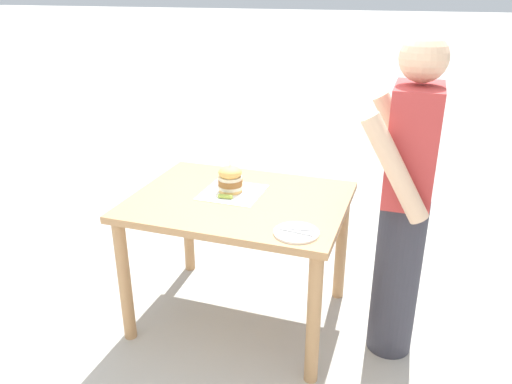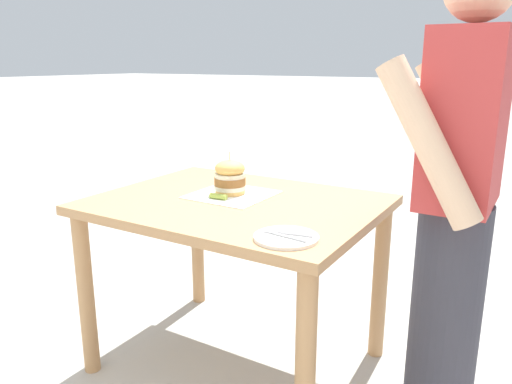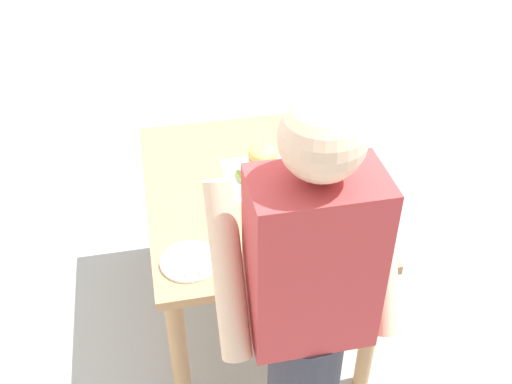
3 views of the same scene
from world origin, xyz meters
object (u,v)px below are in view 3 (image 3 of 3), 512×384
object	(u,v)px
side_plate_with_forks	(190,261)
diner_across_table	(307,329)
pickle_spear	(240,177)
sandwich	(263,161)
patio_table	(251,209)

from	to	relation	value
side_plate_with_forks	diner_across_table	size ratio (longest dim) A/B	0.13
diner_across_table	pickle_spear	bearing A→B (deg)	-87.80
sandwich	pickle_spear	world-z (taller)	sandwich
sandwich	pickle_spear	distance (m)	0.13
patio_table	pickle_spear	xyz separation A→B (m)	(0.04, -0.07, 0.13)
pickle_spear	diner_across_table	world-z (taller)	diner_across_table
side_plate_with_forks	diner_across_table	xyz separation A→B (m)	(-0.31, 0.47, 0.10)
patio_table	sandwich	distance (m)	0.22
sandwich	diner_across_table	world-z (taller)	diner_across_table
patio_table	diner_across_table	size ratio (longest dim) A/B	0.70
patio_table	sandwich	world-z (taller)	sandwich
sandwich	pickle_spear	xyz separation A→B (m)	(0.11, 0.01, -0.06)
sandwich	side_plate_with_forks	xyz separation A→B (m)	(0.39, 0.49, -0.07)
sandwich	patio_table	bearing A→B (deg)	48.00
pickle_spear	side_plate_with_forks	bearing A→B (deg)	59.68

